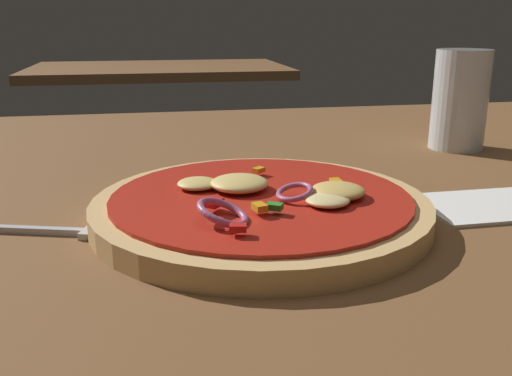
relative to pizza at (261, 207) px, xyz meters
name	(u,v)px	position (x,y,z in m)	size (l,w,h in m)	color
dining_table	(308,226)	(0.04, 0.02, -0.03)	(1.41, 1.06, 0.03)	brown
pizza	(261,207)	(0.00, 0.00, 0.00)	(0.26, 0.26, 0.04)	tan
fork	(45,231)	(-0.16, 0.00, -0.01)	(0.18, 0.07, 0.00)	silver
beer_glass	(459,103)	(0.28, 0.21, 0.04)	(0.06, 0.06, 0.12)	silver
background_table	(159,70)	(-0.05, 1.51, -0.03)	(0.83, 0.52, 0.03)	brown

